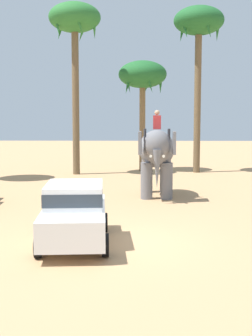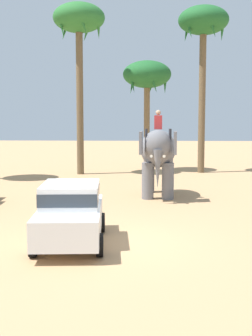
# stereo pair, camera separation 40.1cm
# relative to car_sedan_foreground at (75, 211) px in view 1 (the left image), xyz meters

# --- Properties ---
(ground_plane) EXTENTS (120.00, 120.00, 0.00)m
(ground_plane) POSITION_rel_car_sedan_foreground_xyz_m (0.82, 0.04, -0.93)
(ground_plane) COLOR tan
(car_sedan_foreground) EXTENTS (2.13, 4.22, 1.70)m
(car_sedan_foreground) POSITION_rel_car_sedan_foreground_xyz_m (0.00, 0.00, 0.00)
(car_sedan_foreground) COLOR white
(car_sedan_foreground) RESTS_ON ground
(elephant_with_mahout) EXTENTS (1.69, 3.89, 3.88)m
(elephant_with_mahout) POSITION_rel_car_sedan_foreground_xyz_m (2.62, 7.93, 1.06)
(elephant_with_mahout) COLOR slate
(elephant_with_mahout) RESTS_ON ground
(palm_tree_behind_elephant) EXTENTS (3.20, 3.20, 10.61)m
(palm_tree_behind_elephant) POSITION_rel_car_sedan_foreground_xyz_m (5.61, 17.37, 8.34)
(palm_tree_behind_elephant) COLOR brown
(palm_tree_behind_elephant) RESTS_ON ground
(palm_tree_left_of_road) EXTENTS (3.20, 3.20, 10.59)m
(palm_tree_left_of_road) POSITION_rel_car_sedan_foreground_xyz_m (-2.14, 16.16, 8.32)
(palm_tree_left_of_road) COLOR brown
(palm_tree_left_of_road) RESTS_ON ground
(palm_tree_far_back) EXTENTS (3.20, 3.20, 7.33)m
(palm_tree_far_back) POSITION_rel_car_sedan_foreground_xyz_m (2.06, 18.21, 5.32)
(palm_tree_far_back) COLOR brown
(palm_tree_far_back) RESTS_ON ground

